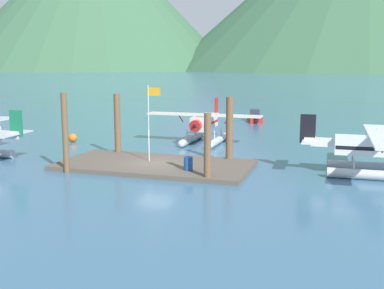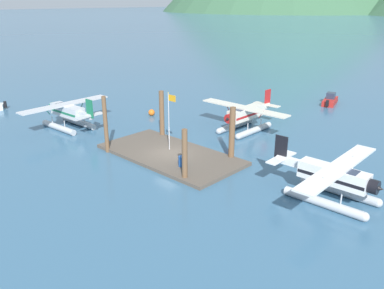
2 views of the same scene
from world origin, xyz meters
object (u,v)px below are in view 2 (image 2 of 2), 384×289
seaplane_silver_port_aft (68,114)px  seaplane_white_stbd_fwd (333,180)px  fuel_drum (182,161)px  mooring_buoy (152,112)px  flagpole (170,114)px  boat_red_open_north (330,100)px  seaplane_cream_bow_centre (245,117)px

seaplane_silver_port_aft → seaplane_white_stbd_fwd: same height
fuel_drum → mooring_buoy: bearing=147.6°
flagpole → boat_red_open_north: size_ratio=1.12×
seaplane_white_stbd_fwd → seaplane_cream_bow_centre: 16.31m
seaplane_silver_port_aft → flagpole: bearing=10.1°
seaplane_cream_bow_centre → boat_red_open_north: seaplane_cream_bow_centre is taller
seaplane_silver_port_aft → boat_red_open_north: size_ratio=2.20×
fuel_drum → seaplane_cream_bow_centre: seaplane_cream_bow_centre is taller
flagpole → seaplane_silver_port_aft: flagpole is taller
fuel_drum → seaplane_silver_port_aft: seaplane_silver_port_aft is taller
fuel_drum → seaplane_silver_port_aft: size_ratio=0.08×
seaplane_white_stbd_fwd → seaplane_cream_bow_centre: bearing=148.0°
seaplane_silver_port_aft → seaplane_cream_bow_centre: (14.69, 12.44, 0.00)m
flagpole → fuel_drum: size_ratio=6.08×
mooring_buoy → seaplane_silver_port_aft: seaplane_silver_port_aft is taller
boat_red_open_north → seaplane_cream_bow_centre: bearing=-94.5°
seaplane_cream_bow_centre → seaplane_silver_port_aft: bearing=-139.7°
flagpole → seaplane_silver_port_aft: size_ratio=0.51×
flagpole → boat_red_open_north: flagpole is taller
mooring_buoy → seaplane_cream_bow_centre: (11.76, 2.95, 1.19)m
mooring_buoy → boat_red_open_north: bearing=57.4°
fuel_drum → mooring_buoy: fuel_drum is taller
fuel_drum → boat_red_open_north: (-1.03, 29.56, -0.25)m
flagpole → fuel_drum: bearing=-29.6°
fuel_drum → seaplane_silver_port_aft: (-17.12, -0.47, 0.84)m
fuel_drum → mooring_buoy: (-14.19, 9.02, -0.35)m
seaplane_white_stbd_fwd → boat_red_open_north: 29.05m
seaplane_silver_port_aft → boat_red_open_north: seaplane_silver_port_aft is taller
fuel_drum → boat_red_open_north: boat_red_open_north is taller
flagpole → mooring_buoy: (-10.74, 7.06, -3.28)m
flagpole → seaplane_white_stbd_fwd: (14.86, 1.37, -2.09)m
fuel_drum → mooring_buoy: 16.82m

